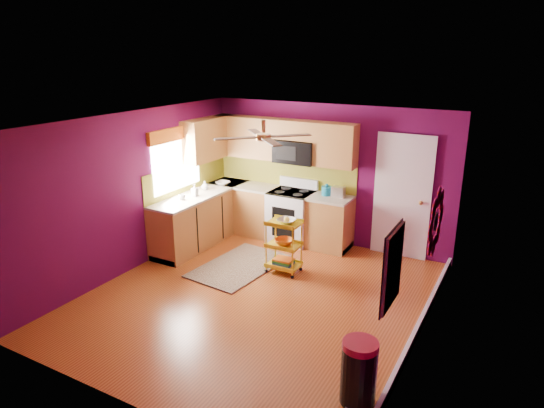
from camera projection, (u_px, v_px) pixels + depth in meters
The scene contains 18 objects.
ground at pixel (257, 297), 6.93m from camera, with size 5.00×5.00×0.00m, color maroon.
room_envelope at pixel (258, 188), 6.41m from camera, with size 4.54×5.04×2.52m.
lower_cabinets at pixel (244, 217), 8.93m from camera, with size 2.81×2.31×0.94m.
electric_range at pixel (292, 216), 8.84m from camera, with size 0.76×0.66×1.13m.
upper_cabinetry at pixel (258, 141), 8.76m from camera, with size 2.80×2.30×1.26m.
left_window at pixel (176, 150), 8.29m from camera, with size 0.08×1.35×1.08m.
panel_door at pixel (402, 198), 8.05m from camera, with size 0.95×0.11×2.15m.
right_wall_art at pixel (419, 240), 5.18m from camera, with size 0.04×2.74×1.04m.
ceiling_fan at pixel (263, 136), 6.39m from camera, with size 1.01×1.01×0.26m.
shag_rug at pixel (239, 266), 7.90m from camera, with size 1.00×1.63×0.02m, color black.
rolling_cart at pixel (284, 244), 7.58m from camera, with size 0.52×0.38×0.93m.
trash_can at pixel (359, 372), 4.78m from camera, with size 0.39×0.41×0.69m.
teal_kettle at pixel (327, 191), 8.48m from camera, with size 0.18×0.18×0.21m.
toaster at pixel (338, 192), 8.38m from camera, with size 0.22×0.15×0.18m, color beige.
soap_bottle_a at pixel (195, 190), 8.42m from camera, with size 0.10×0.10×0.21m, color #EA3F72.
soap_bottle_b at pixel (205, 185), 8.80m from camera, with size 0.13×0.13×0.16m, color white.
counter_dish at pixel (223, 183), 9.14m from camera, with size 0.25×0.25×0.06m, color white.
counter_cup at pixel (182, 197), 8.24m from camera, with size 0.12×0.12×0.09m, color white.
Camera 1 is at (3.17, -5.31, 3.39)m, focal length 32.00 mm.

